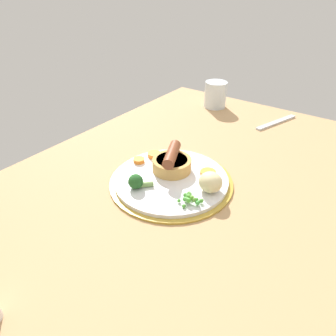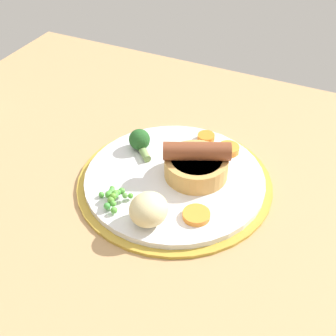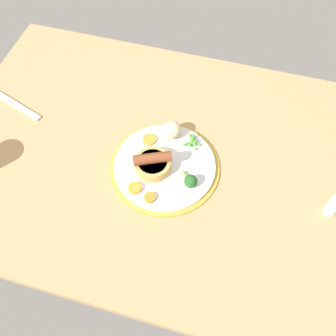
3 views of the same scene
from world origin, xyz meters
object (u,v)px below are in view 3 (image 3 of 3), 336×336
fork (17,105)px  salt_shaker (333,206)px  dinner_plate (165,166)px  carrot_slice_0 (149,139)px  broccoli_floret_near (190,181)px  carrot_slice_1 (135,188)px  carrot_slice_3 (150,198)px  sausage_pudding (153,163)px  pea_pile (193,141)px  potato_chunk_1 (172,130)px

fork → salt_shaker: 88.87cm
dinner_plate → carrot_slice_0: bearing=133.9°
broccoli_floret_near → carrot_slice_1: size_ratio=1.47×
carrot_slice_3 → salt_shaker: (42.18, 9.06, 1.18)cm
sausage_pudding → carrot_slice_0: bearing=88.7°
carrot_slice_1 → carrot_slice_0: bearing=94.3°
broccoli_floret_near → carrot_slice_1: 13.54cm
sausage_pudding → carrot_slice_3: 9.00cm
dinner_plate → carrot_slice_3: bearing=-94.0°
pea_pile → fork: 52.08cm
dinner_plate → carrot_slice_0: (-6.00, 6.24, 1.22)cm
salt_shaker → sausage_pudding: bearing=-179.5°
dinner_plate → carrot_slice_1: size_ratio=8.69×
broccoli_floret_near → potato_chunk_1: (-8.40, 13.35, 0.65)cm
dinner_plate → fork: 47.59cm
potato_chunk_1 → fork: potato_chunk_1 is taller
potato_chunk_1 → carrot_slice_1: bearing=-102.4°
sausage_pudding → broccoli_floret_near: 10.43cm
potato_chunk_1 → carrot_slice_3: potato_chunk_1 is taller
salt_shaker → carrot_slice_1: bearing=-170.7°
potato_chunk_1 → salt_shaker: bearing=-14.5°
broccoli_floret_near → salt_shaker: salt_shaker is taller
dinner_plate → salt_shaker: bearing=-1.8°
dinner_plate → carrot_slice_1: carrot_slice_1 is taller
salt_shaker → fork: bearing=173.6°
dinner_plate → carrot_slice_3: size_ratio=10.38×
potato_chunk_1 → carrot_slice_0: 6.47cm
salt_shaker → broccoli_floret_near: bearing=-175.8°
pea_pile → broccoli_floret_near: (2.39, -12.14, 0.54)cm
sausage_pudding → fork: size_ratio=0.54×
sausage_pudding → carrot_slice_3: (1.89, -8.65, -1.61)cm
sausage_pudding → dinner_plate: bearing=8.7°
carrot_slice_1 → potato_chunk_1: bearing=77.6°
fork → potato_chunk_1: bearing=20.2°
carrot_slice_1 → salt_shaker: size_ratio=0.52×
broccoli_floret_near → dinner_plate: bearing=-162.2°
broccoli_floret_near → carrot_slice_1: (-12.48, -5.15, -1.00)cm
carrot_slice_0 → fork: 40.90cm
sausage_pudding → carrot_slice_1: (-2.26, -7.19, -1.56)cm
broccoli_floret_near → carrot_slice_3: broccoli_floret_near is taller
dinner_plate → pea_pile: (5.23, 8.39, 1.84)cm
carrot_slice_3 → salt_shaker: size_ratio=0.44×
fork → pea_pile: bearing=18.7°
pea_pile → potato_chunk_1: bearing=168.6°
carrot_slice_1 → carrot_slice_3: same height
broccoli_floret_near → carrot_slice_3: (-8.33, -6.60, -1.05)cm
dinner_plate → carrot_slice_3: carrot_slice_3 is taller
pea_pile → salt_shaker: salt_shaker is taller
pea_pile → fork: pea_pile is taller
potato_chunk_1 → salt_shaker: (42.25, -10.89, -0.53)cm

